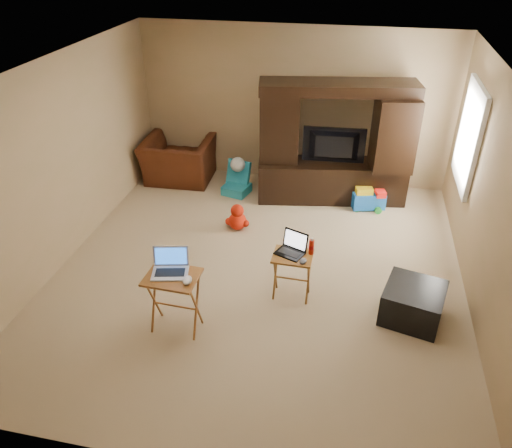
% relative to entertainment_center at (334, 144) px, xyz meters
% --- Properties ---
extents(floor, '(5.50, 5.50, 0.00)m').
position_rel_entertainment_center_xyz_m(floor, '(-0.71, -2.12, -0.93)').
color(floor, '#CAB08B').
rests_on(floor, ground).
extents(ceiling, '(5.50, 5.50, 0.00)m').
position_rel_entertainment_center_xyz_m(ceiling, '(-0.71, -2.12, 1.57)').
color(ceiling, silver).
rests_on(ceiling, ground).
extents(wall_back, '(5.00, 0.00, 5.00)m').
position_rel_entertainment_center_xyz_m(wall_back, '(-0.71, 0.63, 0.32)').
color(wall_back, tan).
rests_on(wall_back, ground).
extents(wall_front, '(5.00, 0.00, 5.00)m').
position_rel_entertainment_center_xyz_m(wall_front, '(-0.71, -4.87, 0.32)').
color(wall_front, tan).
rests_on(wall_front, ground).
extents(wall_left, '(0.00, 5.50, 5.50)m').
position_rel_entertainment_center_xyz_m(wall_left, '(-3.21, -2.12, 0.32)').
color(wall_left, tan).
rests_on(wall_left, ground).
extents(wall_right, '(0.00, 5.50, 5.50)m').
position_rel_entertainment_center_xyz_m(wall_right, '(1.79, -2.12, 0.32)').
color(wall_right, tan).
rests_on(wall_right, ground).
extents(window_pane, '(0.00, 1.20, 1.20)m').
position_rel_entertainment_center_xyz_m(window_pane, '(1.77, -0.57, 0.47)').
color(window_pane, white).
rests_on(window_pane, ground).
extents(window_frame, '(0.06, 1.14, 1.34)m').
position_rel_entertainment_center_xyz_m(window_frame, '(1.75, -0.57, 0.47)').
color(window_frame, white).
rests_on(window_frame, ground).
extents(entertainment_center, '(2.33, 0.94, 1.86)m').
position_rel_entertainment_center_xyz_m(entertainment_center, '(0.00, 0.00, 0.00)').
color(entertainment_center, black).
rests_on(entertainment_center, floor).
extents(television, '(0.95, 0.18, 0.54)m').
position_rel_entertainment_center_xyz_m(television, '(-0.00, -0.04, -0.04)').
color(television, black).
rests_on(television, entertainment_center).
extents(recliner, '(1.15, 1.02, 0.72)m').
position_rel_entertainment_center_xyz_m(recliner, '(-2.56, 0.12, -0.57)').
color(recliner, '#4D2210').
rests_on(recliner, floor).
extents(child_rocker, '(0.48, 0.52, 0.51)m').
position_rel_entertainment_center_xyz_m(child_rocker, '(-1.49, -0.15, -0.67)').
color(child_rocker, teal).
rests_on(child_rocker, floor).
extents(plush_toy, '(0.36, 0.30, 0.40)m').
position_rel_entertainment_center_xyz_m(plush_toy, '(-1.22, -1.21, -0.73)').
color(plush_toy, red).
rests_on(plush_toy, floor).
extents(push_toy, '(0.57, 0.47, 0.37)m').
position_rel_entertainment_center_xyz_m(push_toy, '(0.60, -0.21, -0.74)').
color(push_toy, blue).
rests_on(push_toy, floor).
extents(ottoman, '(0.75, 0.75, 0.40)m').
position_rel_entertainment_center_xyz_m(ottoman, '(1.12, -2.63, -0.73)').
color(ottoman, black).
rests_on(ottoman, floor).
extents(tray_table_left, '(0.56, 0.45, 0.70)m').
position_rel_entertainment_center_xyz_m(tray_table_left, '(-1.37, -3.33, -0.58)').
color(tray_table_left, '#975424').
rests_on(tray_table_left, floor).
extents(tray_table_right, '(0.45, 0.37, 0.58)m').
position_rel_entertainment_center_xyz_m(tray_table_right, '(-0.24, -2.54, -0.64)').
color(tray_table_right, '#905A23').
rests_on(tray_table_right, floor).
extents(laptop_left, '(0.42, 0.37, 0.24)m').
position_rel_entertainment_center_xyz_m(laptop_left, '(-1.40, -3.30, -0.11)').
color(laptop_left, silver).
rests_on(laptop_left, tray_table_left).
extents(laptop_right, '(0.38, 0.35, 0.24)m').
position_rel_entertainment_center_xyz_m(laptop_right, '(-0.28, -2.52, -0.23)').
color(laptop_right, black).
rests_on(laptop_right, tray_table_right).
extents(mouse_left, '(0.10, 0.15, 0.06)m').
position_rel_entertainment_center_xyz_m(mouse_left, '(-1.18, -3.40, -0.20)').
color(mouse_left, white).
rests_on(mouse_left, tray_table_left).
extents(mouse_right, '(0.10, 0.13, 0.05)m').
position_rel_entertainment_center_xyz_m(mouse_right, '(-0.11, -2.66, -0.32)').
color(mouse_right, '#46464B').
rests_on(mouse_right, tray_table_right).
extents(water_bottle, '(0.06, 0.06, 0.18)m').
position_rel_entertainment_center_xyz_m(water_bottle, '(-0.05, -2.46, -0.26)').
color(water_bottle, red).
rests_on(water_bottle, tray_table_right).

